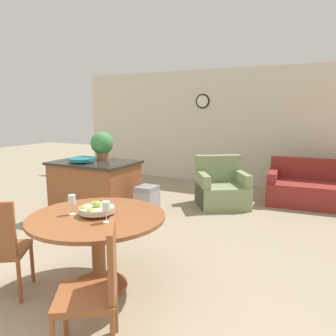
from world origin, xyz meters
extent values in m
cube|color=beige|center=(0.00, 6.19, 1.35)|extent=(8.00, 0.06, 2.70)
cylinder|color=black|center=(-0.65, 6.15, 1.96)|extent=(0.34, 0.02, 0.34)
cylinder|color=white|center=(-0.65, 6.13, 1.96)|extent=(0.28, 0.01, 0.28)
cylinder|color=brown|center=(0.25, 0.96, 0.02)|extent=(0.55, 0.55, 0.04)
cylinder|color=brown|center=(0.25, 0.96, 0.37)|extent=(0.13, 0.13, 0.67)
cylinder|color=brown|center=(0.25, 0.96, 0.73)|extent=(1.30, 1.30, 0.03)
cylinder|color=brown|center=(-0.44, 0.75, 0.20)|extent=(0.04, 0.04, 0.40)
cylinder|color=brown|center=(-0.23, 0.43, 0.20)|extent=(0.04, 0.04, 0.40)
cube|color=brown|center=(-0.49, 0.49, 0.43)|extent=(0.58, 0.58, 0.05)
cylinder|color=brown|center=(0.46, 0.28, 0.20)|extent=(0.04, 0.04, 0.40)
cylinder|color=brown|center=(0.78, 0.49, 0.20)|extent=(0.04, 0.04, 0.40)
cube|color=brown|center=(0.72, 0.22, 0.43)|extent=(0.58, 0.58, 0.05)
cube|color=brown|center=(0.88, 0.33, 0.70)|extent=(0.24, 0.35, 0.50)
cylinder|color=#B7B29E|center=(0.25, 0.96, 0.76)|extent=(0.13, 0.13, 0.03)
cylinder|color=#B7B29E|center=(0.25, 0.96, 0.80)|extent=(0.33, 0.33, 0.05)
sphere|color=#99C142|center=(0.37, 0.97, 0.81)|extent=(0.08, 0.08, 0.08)
sphere|color=#99C142|center=(0.28, 1.08, 0.81)|extent=(0.08, 0.08, 0.08)
sphere|color=#99C142|center=(0.15, 1.04, 0.81)|extent=(0.08, 0.08, 0.08)
sphere|color=#99C142|center=(0.16, 0.88, 0.81)|extent=(0.08, 0.08, 0.08)
sphere|color=#99C142|center=(0.27, 0.84, 0.81)|extent=(0.08, 0.08, 0.08)
sphere|color=#99C142|center=(0.25, 0.96, 0.85)|extent=(0.08, 0.08, 0.08)
cylinder|color=silver|center=(0.02, 0.88, 0.75)|extent=(0.06, 0.06, 0.01)
cylinder|color=silver|center=(0.02, 0.88, 0.80)|extent=(0.01, 0.01, 0.11)
cylinder|color=silver|center=(0.02, 0.88, 0.90)|extent=(0.07, 0.07, 0.08)
cylinder|color=silver|center=(0.45, 0.84, 0.75)|extent=(0.06, 0.06, 0.01)
cylinder|color=silver|center=(0.45, 0.84, 0.80)|extent=(0.01, 0.01, 0.11)
cylinder|color=silver|center=(0.45, 0.84, 0.90)|extent=(0.07, 0.07, 0.08)
cube|color=brown|center=(-1.14, 2.65, 0.45)|extent=(1.23, 0.85, 0.90)
cube|color=#2D2823|center=(-1.14, 2.65, 0.92)|extent=(1.29, 0.91, 0.04)
cylinder|color=#147A7F|center=(-1.24, 2.47, 0.95)|extent=(0.14, 0.14, 0.02)
cylinder|color=#147A7F|center=(-1.24, 2.47, 0.98)|extent=(0.39, 0.39, 0.05)
cylinder|color=#A36642|center=(-1.16, 2.88, 1.00)|extent=(0.19, 0.19, 0.13)
sphere|color=#478E4C|center=(-1.16, 2.88, 1.21)|extent=(0.37, 0.37, 0.37)
cube|color=#9E9EA3|center=(-0.19, 2.66, 0.28)|extent=(0.28, 0.32, 0.56)
cube|color=gray|center=(-0.19, 2.66, 0.59)|extent=(0.27, 0.31, 0.08)
cube|color=maroon|center=(2.06, 5.08, 0.21)|extent=(1.88, 1.11, 0.42)
cube|color=maroon|center=(2.04, 5.46, 0.62)|extent=(1.82, 0.34, 0.40)
cube|color=maroon|center=(1.24, 5.02, 0.30)|extent=(0.22, 0.91, 0.60)
cube|color=gray|center=(0.47, 4.25, 0.20)|extent=(1.18, 1.18, 0.40)
cube|color=gray|center=(0.29, 4.52, 0.65)|extent=(0.82, 0.62, 0.50)
cube|color=gray|center=(0.16, 4.05, 0.31)|extent=(0.53, 0.73, 0.62)
cube|color=gray|center=(0.78, 4.44, 0.31)|extent=(0.53, 0.73, 0.62)
camera|label=1|loc=(2.18, -1.41, 1.72)|focal=35.00mm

